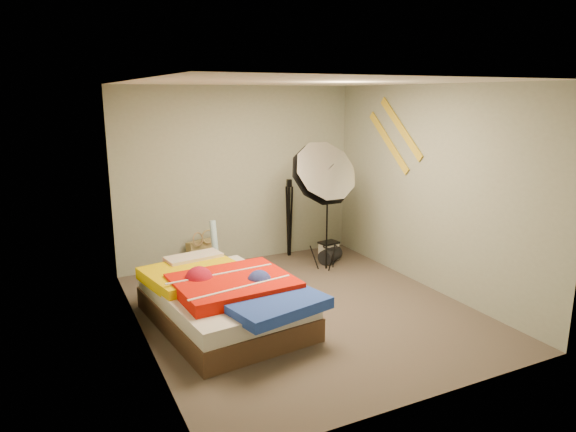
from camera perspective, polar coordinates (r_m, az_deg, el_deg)
floor at (r=5.93m, az=1.70°, el=-10.29°), size 4.00×4.00×0.00m
ceiling at (r=5.43m, az=1.89°, el=14.65°), size 4.00×4.00×0.00m
wall_back at (r=7.35m, az=-5.52°, el=4.47°), size 3.50×0.00×3.50m
wall_front at (r=3.94m, az=15.48°, el=-3.77°), size 3.50×0.00×3.50m
wall_left at (r=4.99m, az=-16.28°, el=-0.24°), size 0.00×4.00×4.00m
wall_right at (r=6.53m, az=15.52°, el=2.93°), size 0.00×4.00×4.00m
tote_bag at (r=7.30m, az=-9.63°, el=-4.20°), size 0.43×0.31×0.41m
wrapping_roll at (r=6.93m, az=-8.10°, el=-3.57°), size 0.10×0.22×0.75m
camera_case at (r=7.58m, az=4.54°, el=-3.94°), size 0.28×0.22×0.25m
duffel_bag at (r=7.47m, az=4.70°, el=-4.36°), size 0.42×0.37×0.22m
wall_stripe_upper at (r=6.89m, az=12.44°, el=9.50°), size 0.02×0.91×0.78m
wall_stripe_lower at (r=7.11m, az=11.10°, el=8.05°), size 0.02×0.91×0.78m
bed at (r=5.53m, az=-7.09°, el=-9.13°), size 1.57×2.13×0.55m
photo_umbrella at (r=6.75m, az=3.80°, el=4.56°), size 1.09×0.82×1.88m
camera_tripod at (r=7.63m, az=0.13°, el=0.41°), size 0.07×0.07×1.16m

